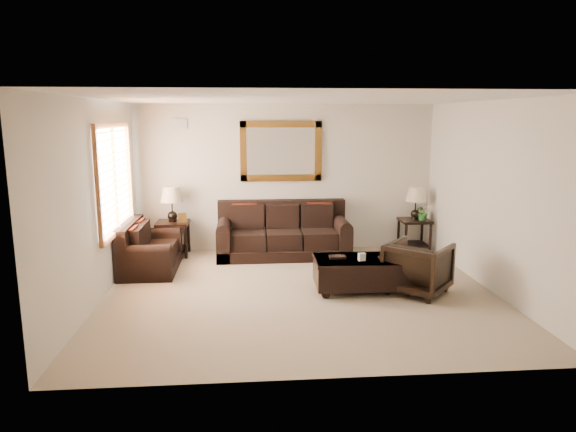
{
  "coord_description": "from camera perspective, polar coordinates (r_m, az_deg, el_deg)",
  "views": [
    {
      "loc": [
        -0.76,
        -6.98,
        2.45
      ],
      "look_at": [
        -0.12,
        0.6,
        0.99
      ],
      "focal_mm": 32.0,
      "sensor_mm": 36.0,
      "label": 1
    }
  ],
  "objects": [
    {
      "name": "mirror",
      "position": [
        9.48,
        -0.78,
        7.21
      ],
      "size": [
        1.5,
        0.06,
        1.1
      ],
      "color": "#543210",
      "rests_on": "room"
    },
    {
      "name": "window",
      "position": [
        8.16,
        -18.62,
        3.94
      ],
      "size": [
        0.07,
        1.96,
        1.66
      ],
      "color": "white",
      "rests_on": "room"
    },
    {
      "name": "loveseat",
      "position": [
        8.69,
        -15.34,
        -3.91
      ],
      "size": [
        0.85,
        1.43,
        0.8
      ],
      "rotation": [
        0.0,
        0.0,
        1.57
      ],
      "color": "black",
      "rests_on": "room"
    },
    {
      "name": "end_table_left",
      "position": [
        9.38,
        -12.73,
        0.55
      ],
      "size": [
        0.57,
        0.57,
        1.25
      ],
      "color": "black",
      "rests_on": "room"
    },
    {
      "name": "sofa",
      "position": [
        9.28,
        -0.57,
        -2.26
      ],
      "size": [
        2.35,
        1.01,
        0.96
      ],
      "color": "black",
      "rests_on": "room"
    },
    {
      "name": "potted_plant",
      "position": [
        9.8,
        14.78,
        0.24
      ],
      "size": [
        0.31,
        0.34,
        0.24
      ],
      "primitive_type": "imported",
      "rotation": [
        0.0,
        0.0,
        0.13
      ],
      "color": "#245E20",
      "rests_on": "end_table_right"
    },
    {
      "name": "room",
      "position": [
        7.1,
        1.34,
        1.93
      ],
      "size": [
        5.51,
        5.01,
        2.71
      ],
      "color": "#83715A",
      "rests_on": "ground"
    },
    {
      "name": "coffee_table",
      "position": [
        7.48,
        8.37,
        -6.01
      ],
      "size": [
        1.43,
        0.8,
        0.6
      ],
      "rotation": [
        0.0,
        0.0,
        -0.03
      ],
      "color": "black",
      "rests_on": "room"
    },
    {
      "name": "end_table_right",
      "position": [
        9.84,
        13.96,
        0.71
      ],
      "size": [
        0.54,
        0.54,
        1.19
      ],
      "color": "black",
      "rests_on": "room"
    },
    {
      "name": "air_vent",
      "position": [
        9.52,
        -11.91,
        10.01
      ],
      "size": [
        0.25,
        0.02,
        0.18
      ],
      "primitive_type": "cube",
      "color": "#999999",
      "rests_on": "room"
    },
    {
      "name": "armchair",
      "position": [
        7.5,
        14.26,
        -5.32
      ],
      "size": [
        1.08,
        1.07,
        0.81
      ],
      "primitive_type": "imported",
      "rotation": [
        0.0,
        0.0,
        2.41
      ],
      "color": "black",
      "rests_on": "floor"
    }
  ]
}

